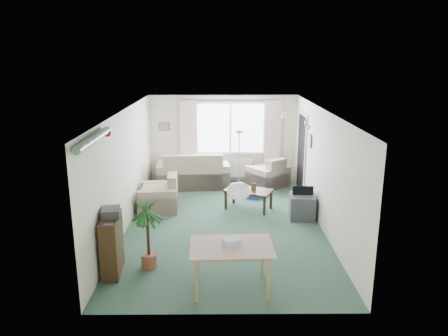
{
  "coord_description": "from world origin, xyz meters",
  "views": [
    {
      "loc": [
        -0.08,
        -8.56,
        3.5
      ],
      "look_at": [
        0.0,
        0.3,
        1.15
      ],
      "focal_mm": 35.0,
      "sensor_mm": 36.0,
      "label": 1
    }
  ],
  "objects_px": {
    "armchair_left": "(158,192)",
    "bookshelf": "(112,245)",
    "armchair_corner": "(268,172)",
    "tv_cube": "(302,206)",
    "houseplant": "(148,232)",
    "pet_bed": "(255,194)",
    "sofa": "(193,169)",
    "dining_table": "(231,268)",
    "coffee_table": "(248,199)"
  },
  "relations": [
    {
      "from": "sofa",
      "to": "houseplant",
      "type": "distance_m",
      "value": 4.65
    },
    {
      "from": "bookshelf",
      "to": "pet_bed",
      "type": "height_order",
      "value": "bookshelf"
    },
    {
      "from": "armchair_left",
      "to": "coffee_table",
      "type": "height_order",
      "value": "armchair_left"
    },
    {
      "from": "armchair_corner",
      "to": "armchair_left",
      "type": "height_order",
      "value": "armchair_left"
    },
    {
      "from": "houseplant",
      "to": "pet_bed",
      "type": "height_order",
      "value": "houseplant"
    },
    {
      "from": "houseplant",
      "to": "tv_cube",
      "type": "bearing_deg",
      "value": 37.05
    },
    {
      "from": "armchair_left",
      "to": "bookshelf",
      "type": "xyz_separation_m",
      "value": [
        -0.34,
        -2.97,
        0.07
      ]
    },
    {
      "from": "sofa",
      "to": "bookshelf",
      "type": "distance_m",
      "value": 4.88
    },
    {
      "from": "coffee_table",
      "to": "pet_bed",
      "type": "height_order",
      "value": "coffee_table"
    },
    {
      "from": "dining_table",
      "to": "bookshelf",
      "type": "bearing_deg",
      "value": 163.27
    },
    {
      "from": "pet_bed",
      "to": "sofa",
      "type": "bearing_deg",
      "value": 150.58
    },
    {
      "from": "sofa",
      "to": "houseplant",
      "type": "height_order",
      "value": "houseplant"
    },
    {
      "from": "houseplant",
      "to": "pet_bed",
      "type": "xyz_separation_m",
      "value": [
        2.06,
        3.72,
        -0.57
      ]
    },
    {
      "from": "armchair_left",
      "to": "bookshelf",
      "type": "height_order",
      "value": "bookshelf"
    },
    {
      "from": "coffee_table",
      "to": "dining_table",
      "type": "height_order",
      "value": "dining_table"
    },
    {
      "from": "armchair_corner",
      "to": "tv_cube",
      "type": "bearing_deg",
      "value": 65.4
    },
    {
      "from": "coffee_table",
      "to": "dining_table",
      "type": "relative_size",
      "value": 0.91
    },
    {
      "from": "houseplant",
      "to": "dining_table",
      "type": "distance_m",
      "value": 1.57
    },
    {
      "from": "coffee_table",
      "to": "houseplant",
      "type": "xyz_separation_m",
      "value": [
        -1.84,
        -2.82,
        0.4
      ]
    },
    {
      "from": "armchair_left",
      "to": "sofa",
      "type": "bearing_deg",
      "value": 155.52
    },
    {
      "from": "armchair_corner",
      "to": "coffee_table",
      "type": "height_order",
      "value": "armchair_corner"
    },
    {
      "from": "sofa",
      "to": "coffee_table",
      "type": "xyz_separation_m",
      "value": [
        1.38,
        -1.8,
        -0.24
      ]
    },
    {
      "from": "sofa",
      "to": "tv_cube",
      "type": "distance_m",
      "value": 3.47
    },
    {
      "from": "bookshelf",
      "to": "sofa",
      "type": "bearing_deg",
      "value": 73.47
    },
    {
      "from": "armchair_corner",
      "to": "houseplant",
      "type": "xyz_separation_m",
      "value": [
        -2.47,
        -4.6,
        0.23
      ]
    },
    {
      "from": "coffee_table",
      "to": "tv_cube",
      "type": "xyz_separation_m",
      "value": [
        1.13,
        -0.57,
        0.03
      ]
    },
    {
      "from": "houseplant",
      "to": "dining_table",
      "type": "height_order",
      "value": "houseplant"
    },
    {
      "from": "armchair_corner",
      "to": "bookshelf",
      "type": "bearing_deg",
      "value": 20.68
    },
    {
      "from": "sofa",
      "to": "armchair_corner",
      "type": "height_order",
      "value": "sofa"
    },
    {
      "from": "tv_cube",
      "to": "houseplant",
      "type": "bearing_deg",
      "value": -138.26
    },
    {
      "from": "armchair_corner",
      "to": "houseplant",
      "type": "relative_size",
      "value": 0.71
    },
    {
      "from": "armchair_corner",
      "to": "dining_table",
      "type": "height_order",
      "value": "armchair_corner"
    },
    {
      "from": "bookshelf",
      "to": "dining_table",
      "type": "bearing_deg",
      "value": -21.12
    },
    {
      "from": "houseplant",
      "to": "coffee_table",
      "type": "bearing_deg",
      "value": 56.81
    },
    {
      "from": "armchair_left",
      "to": "houseplant",
      "type": "xyz_separation_m",
      "value": [
        0.22,
        -2.82,
        0.23
      ]
    },
    {
      "from": "sofa",
      "to": "pet_bed",
      "type": "relative_size",
      "value": 3.27
    },
    {
      "from": "bookshelf",
      "to": "dining_table",
      "type": "distance_m",
      "value": 2.01
    },
    {
      "from": "armchair_corner",
      "to": "dining_table",
      "type": "relative_size",
      "value": 0.8
    },
    {
      "from": "dining_table",
      "to": "sofa",
      "type": "bearing_deg",
      "value": 99.54
    },
    {
      "from": "bookshelf",
      "to": "houseplant",
      "type": "relative_size",
      "value": 0.76
    },
    {
      "from": "coffee_table",
      "to": "tv_cube",
      "type": "height_order",
      "value": "tv_cube"
    },
    {
      "from": "sofa",
      "to": "bookshelf",
      "type": "bearing_deg",
      "value": 73.14
    },
    {
      "from": "sofa",
      "to": "armchair_corner",
      "type": "bearing_deg",
      "value": 174.56
    },
    {
      "from": "armchair_left",
      "to": "pet_bed",
      "type": "height_order",
      "value": "armchair_left"
    },
    {
      "from": "sofa",
      "to": "tv_cube",
      "type": "relative_size",
      "value": 3.27
    },
    {
      "from": "coffee_table",
      "to": "bookshelf",
      "type": "xyz_separation_m",
      "value": [
        -2.41,
        -2.97,
        0.25
      ]
    },
    {
      "from": "coffee_table",
      "to": "tv_cube",
      "type": "bearing_deg",
      "value": -26.89
    },
    {
      "from": "armchair_corner",
      "to": "bookshelf",
      "type": "height_order",
      "value": "bookshelf"
    },
    {
      "from": "tv_cube",
      "to": "armchair_corner",
      "type": "bearing_deg",
      "value": 106.8
    },
    {
      "from": "dining_table",
      "to": "houseplant",
      "type": "bearing_deg",
      "value": 151.86
    }
  ]
}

